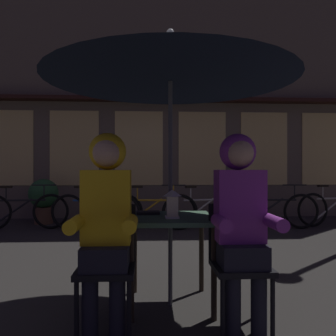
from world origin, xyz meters
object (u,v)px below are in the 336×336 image
(bicycle_fourth, at_px, (205,210))
(bicycle_furthest, at_px, (335,208))
(chair_right, at_px, (238,257))
(person_left_hooded, at_px, (106,210))
(chair_left, at_px, (107,259))
(bicycle_second, at_px, (95,211))
(lantern, at_px, (172,203))
(person_right_hooded, at_px, (240,209))
(bicycle_fifth, at_px, (274,210))
(cafe_table, at_px, (170,228))
(patio_umbrella, at_px, (170,59))
(bicycle_nearest, at_px, (22,211))
(potted_plant, at_px, (43,197))
(book, at_px, (148,213))
(bicycle_third, at_px, (152,211))

(bicycle_fourth, height_order, bicycle_furthest, same)
(chair_right, bearing_deg, bicycle_fourth, 84.19)
(person_left_hooded, bearing_deg, chair_right, 3.39)
(chair_left, bearing_deg, bicycle_second, 99.94)
(lantern, xyz_separation_m, person_right_hooded, (0.47, -0.32, -0.01))
(person_right_hooded, bearing_deg, bicycle_fifth, 66.67)
(cafe_table, height_order, person_left_hooded, person_left_hooded)
(chair_left, xyz_separation_m, bicycle_furthest, (3.99, 4.12, -0.14))
(cafe_table, bearing_deg, chair_right, -37.55)
(person_right_hooded, xyz_separation_m, bicycle_fifth, (1.70, 3.93, -0.50))
(chair_left, distance_m, bicycle_furthest, 5.74)
(bicycle_furthest, bearing_deg, patio_umbrella, -133.11)
(person_left_hooded, distance_m, bicycle_fourth, 4.23)
(bicycle_nearest, relative_size, potted_plant, 1.82)
(chair_left, bearing_deg, chair_right, 0.00)
(chair_left, distance_m, potted_plant, 5.08)
(bicycle_second, relative_size, book, 8.35)
(chair_right, distance_m, bicycle_second, 4.23)
(bicycle_nearest, relative_size, book, 8.39)
(lantern, bearing_deg, chair_right, -29.13)
(person_left_hooded, bearing_deg, bicycle_furthest, 46.30)
(person_right_hooded, height_order, bicycle_furthest, person_right_hooded)
(cafe_table, distance_m, person_left_hooded, 0.67)
(person_right_hooded, xyz_separation_m, bicycle_second, (-1.64, 3.95, -0.50))
(bicycle_fifth, height_order, potted_plant, potted_plant)
(bicycle_second, height_order, bicycle_fourth, same)
(bicycle_furthest, bearing_deg, bicycle_second, -177.28)
(bicycle_second, distance_m, bicycle_third, 1.06)
(chair_left, bearing_deg, person_right_hooded, -3.39)
(patio_umbrella, distance_m, book, 1.33)
(person_right_hooded, relative_size, bicycle_nearest, 0.83)
(bicycle_second, height_order, bicycle_third, same)
(chair_left, bearing_deg, bicycle_furthest, 45.91)
(person_right_hooded, height_order, potted_plant, person_right_hooded)
(patio_umbrella, xyz_separation_m, bicycle_third, (-0.11, 3.54, -1.71))
(bicycle_third, bearing_deg, cafe_table, -88.26)
(chair_left, xyz_separation_m, person_left_hooded, (-0.00, -0.06, 0.36))
(patio_umbrella, bearing_deg, chair_right, -37.55)
(lantern, distance_m, person_left_hooded, 0.58)
(person_right_hooded, bearing_deg, bicycle_furthest, 54.03)
(lantern, height_order, bicycle_furthest, lantern)
(lantern, distance_m, potted_plant, 5.05)
(chair_right, height_order, potted_plant, potted_plant)
(cafe_table, distance_m, chair_left, 0.62)
(chair_right, distance_m, book, 0.88)
(bicycle_furthest, height_order, potted_plant, potted_plant)
(bicycle_fifth, bearing_deg, book, -125.12)
(lantern, bearing_deg, potted_plant, 117.77)
(bicycle_third, relative_size, bicycle_fourth, 1.01)
(chair_left, distance_m, bicycle_second, 3.96)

